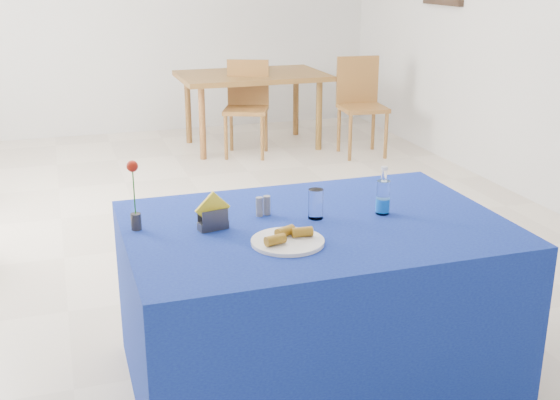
# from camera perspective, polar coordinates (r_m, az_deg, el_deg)

# --- Properties ---
(floor) EXTENTS (7.00, 7.00, 0.00)m
(floor) POSITION_cam_1_polar(r_m,az_deg,el_deg) (4.87, -4.01, -3.13)
(floor) COLOR beige
(floor) RESTS_ON ground
(plate) EXTENTS (0.29, 0.29, 0.01)m
(plate) POSITION_cam_1_polar(r_m,az_deg,el_deg) (2.76, 0.62, -3.40)
(plate) COLOR white
(plate) RESTS_ON blue_table
(drinking_glass) EXTENTS (0.07, 0.07, 0.13)m
(drinking_glass) POSITION_cam_1_polar(r_m,az_deg,el_deg) (3.01, 2.93, -0.32)
(drinking_glass) COLOR white
(drinking_glass) RESTS_ON blue_table
(salt_shaker) EXTENTS (0.03, 0.03, 0.08)m
(salt_shaker) POSITION_cam_1_polar(r_m,az_deg,el_deg) (3.04, -1.69, -0.55)
(salt_shaker) COLOR slate
(salt_shaker) RESTS_ON blue_table
(pepper_shaker) EXTENTS (0.03, 0.03, 0.08)m
(pepper_shaker) POSITION_cam_1_polar(r_m,az_deg,el_deg) (3.06, -1.07, -0.43)
(pepper_shaker) COLOR slate
(pepper_shaker) RESTS_ON blue_table
(blue_table) EXTENTS (1.60, 1.10, 0.76)m
(blue_table) POSITION_cam_1_polar(r_m,az_deg,el_deg) (3.14, 2.78, -8.33)
(blue_table) COLOR navy
(blue_table) RESTS_ON floor
(water_bottle) EXTENTS (0.06, 0.06, 0.21)m
(water_bottle) POSITION_cam_1_polar(r_m,az_deg,el_deg) (3.09, 8.36, 0.14)
(water_bottle) COLOR white
(water_bottle) RESTS_ON blue_table
(napkin_holder) EXTENTS (0.15, 0.08, 0.16)m
(napkin_holder) POSITION_cam_1_polar(r_m,az_deg,el_deg) (2.90, -5.48, -1.47)
(napkin_holder) COLOR #3C3C41
(napkin_holder) RESTS_ON blue_table
(rose_vase) EXTENTS (0.05, 0.05, 0.30)m
(rose_vase) POSITION_cam_1_polar(r_m,az_deg,el_deg) (2.91, -11.75, 0.22)
(rose_vase) COLOR #25252A
(rose_vase) RESTS_ON blue_table
(oak_table) EXTENTS (1.47, 0.95, 0.76)m
(oak_table) POSITION_cam_1_polar(r_m,az_deg,el_deg) (7.22, -2.30, 9.64)
(oak_table) COLOR brown
(oak_table) RESTS_ON floor
(chair_bg_left) EXTENTS (0.54, 0.54, 0.92)m
(chair_bg_left) POSITION_cam_1_polar(r_m,az_deg,el_deg) (6.95, -2.70, 8.05)
(chair_bg_left) COLOR olive
(chair_bg_left) RESTS_ON floor
(chair_bg_right) EXTENTS (0.46, 0.46, 0.95)m
(chair_bg_right) POSITION_cam_1_polar(r_m,az_deg,el_deg) (7.01, 6.54, 8.19)
(chair_bg_right) COLOR olive
(chair_bg_right) RESTS_ON floor
(banana_pieces) EXTENTS (0.22, 0.14, 0.04)m
(banana_pieces) POSITION_cam_1_polar(r_m,az_deg,el_deg) (2.75, 0.64, -2.80)
(banana_pieces) COLOR gold
(banana_pieces) RESTS_ON plate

